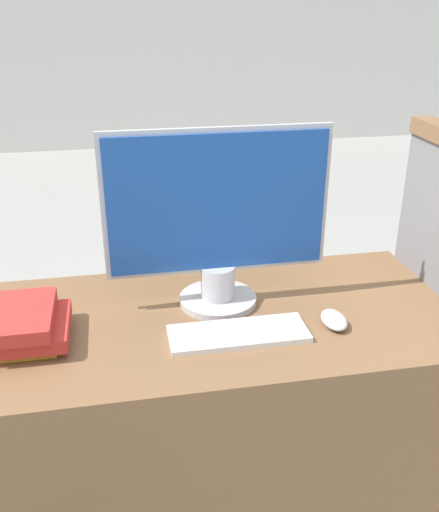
{
  "coord_description": "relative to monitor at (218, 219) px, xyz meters",
  "views": [
    {
      "loc": [
        -0.24,
        -1.05,
        1.6
      ],
      "look_at": [
        0.02,
        0.3,
        0.97
      ],
      "focal_mm": 40.0,
      "sensor_mm": 36.0,
      "label": 1
    }
  ],
  "objects": [
    {
      "name": "mouse",
      "position": [
        0.29,
        -0.19,
        -0.25
      ],
      "size": [
        0.07,
        0.11,
        0.03
      ],
      "color": "silver",
      "rests_on": "desk"
    },
    {
      "name": "desk",
      "position": [
        -0.03,
        -0.08,
        -0.65
      ],
      "size": [
        1.41,
        0.67,
        0.76
      ],
      "color": "brown",
      "rests_on": "ground_plane"
    },
    {
      "name": "wall_back",
      "position": [
        -0.03,
        5.19,
        0.37
      ],
      "size": [
        12.0,
        0.06,
        2.8
      ],
      "color": "white",
      "rests_on": "ground_plane"
    },
    {
      "name": "monitor",
      "position": [
        0.0,
        0.0,
        0.0
      ],
      "size": [
        0.64,
        0.23,
        0.52
      ],
      "color": "#B7B7BC",
      "rests_on": "desk"
    },
    {
      "name": "book_stack",
      "position": [
        -0.53,
        -0.12,
        -0.22
      ],
      "size": [
        0.2,
        0.24,
        0.1
      ],
      "color": "gold",
      "rests_on": "desk"
    },
    {
      "name": "keyboard",
      "position": [
        0.02,
        -0.2,
        -0.26
      ],
      "size": [
        0.37,
        0.14,
        0.02
      ],
      "color": "white",
      "rests_on": "desk"
    }
  ]
}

